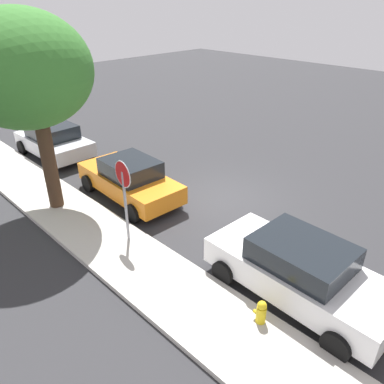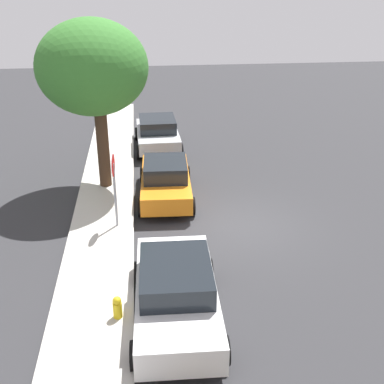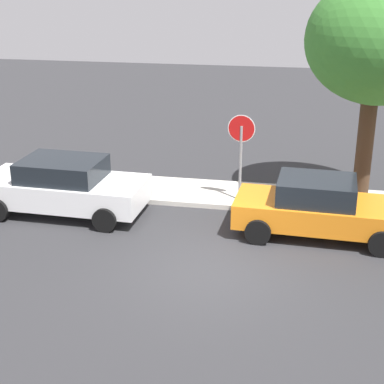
# 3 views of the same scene
# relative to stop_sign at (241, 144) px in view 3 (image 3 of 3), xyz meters

# --- Properties ---
(ground_plane) EXTENTS (60.00, 60.00, 0.00)m
(ground_plane) POSITION_rel_stop_sign_xyz_m (-0.18, -4.06, -1.79)
(ground_plane) COLOR #2D2D30
(sidewalk_curb) EXTENTS (32.00, 2.05, 0.14)m
(sidewalk_curb) POSITION_rel_stop_sign_xyz_m (-0.18, 0.50, -1.72)
(sidewalk_curb) COLOR beige
(sidewalk_curb) RESTS_ON ground_plane
(stop_sign) EXTENTS (0.76, 0.08, 2.62)m
(stop_sign) POSITION_rel_stop_sign_xyz_m (0.00, 0.00, 0.00)
(stop_sign) COLOR gray
(stop_sign) RESTS_ON ground_plane
(parked_car_orange) EXTENTS (4.35, 2.11, 1.50)m
(parked_car_orange) POSITION_rel_stop_sign_xyz_m (2.20, -1.72, -1.05)
(parked_car_orange) COLOR orange
(parked_car_orange) RESTS_ON ground_plane
(parked_car_white) EXTENTS (4.53, 2.21, 1.55)m
(parked_car_white) POSITION_rel_stop_sign_xyz_m (-4.66, -1.55, -1.01)
(parked_car_white) COLOR white
(parked_car_white) RESTS_ON ground_plane
(street_tree_near_corner) EXTENTS (3.96, 3.96, 6.29)m
(street_tree_near_corner) POSITION_rel_stop_sign_xyz_m (3.50, 0.69, 2.77)
(street_tree_near_corner) COLOR #422D1E
(street_tree_near_corner) RESTS_ON ground_plane
(fire_hydrant) EXTENTS (0.30, 0.22, 0.72)m
(fire_hydrant) POSITION_rel_stop_sign_xyz_m (-4.62, -0.15, -1.43)
(fire_hydrant) COLOR gold
(fire_hydrant) RESTS_ON ground_plane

